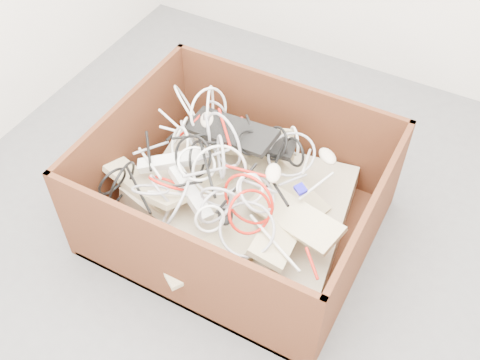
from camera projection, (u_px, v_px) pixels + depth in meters
The scene contains 8 objects.
ground at pixel (252, 244), 2.58m from camera, with size 3.00×3.00×0.00m, color #515153.
cardboard_box at pixel (235, 206), 2.55m from camera, with size 1.16×0.97×0.53m.
keyboard_pile at pixel (235, 183), 2.46m from camera, with size 1.08×0.86×0.37m.
mice_scatter at pixel (214, 185), 2.36m from camera, with size 0.85×0.76×0.21m.
power_strip_left at pixel (172, 161), 2.43m from camera, with size 0.30×0.06×0.04m, color silver.
power_strip_right at pixel (191, 193), 2.34m from camera, with size 0.28×0.06×0.04m, color silver.
vga_plug at pixel (301, 189), 2.32m from camera, with size 0.04×0.04×0.02m, color #120BB2.
cable_tangle at pixel (212, 160), 2.38m from camera, with size 1.03×0.85×0.46m.
Camera 1 is at (0.67, -1.36, 2.11)m, focal length 42.73 mm.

